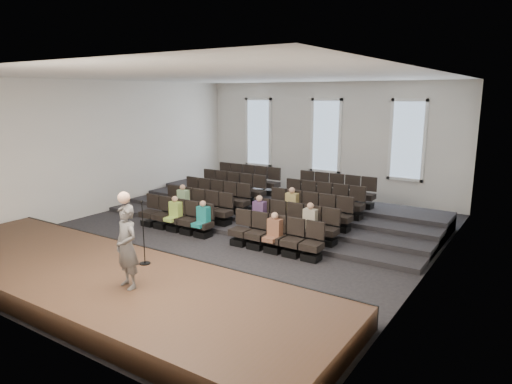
% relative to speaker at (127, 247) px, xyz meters
% --- Properties ---
extents(ground, '(14.00, 14.00, 0.00)m').
position_rel_speaker_xyz_m(ground, '(-1.20, 5.32, -1.39)').
color(ground, black).
rests_on(ground, ground).
extents(ceiling, '(12.00, 14.00, 0.02)m').
position_rel_speaker_xyz_m(ceiling, '(-1.20, 5.32, 3.62)').
color(ceiling, white).
rests_on(ceiling, ground).
extents(wall_back, '(12.00, 0.04, 5.00)m').
position_rel_speaker_xyz_m(wall_back, '(-1.20, 12.34, 1.11)').
color(wall_back, silver).
rests_on(wall_back, ground).
extents(wall_front, '(12.00, 0.04, 5.00)m').
position_rel_speaker_xyz_m(wall_front, '(-1.20, -1.70, 1.11)').
color(wall_front, silver).
rests_on(wall_front, ground).
extents(wall_left, '(0.04, 14.00, 5.00)m').
position_rel_speaker_xyz_m(wall_left, '(-7.22, 5.32, 1.11)').
color(wall_left, silver).
rests_on(wall_left, ground).
extents(wall_right, '(0.04, 14.00, 5.00)m').
position_rel_speaker_xyz_m(wall_right, '(4.82, 5.32, 1.11)').
color(wall_right, silver).
rests_on(wall_right, ground).
extents(stage, '(11.80, 3.60, 0.50)m').
position_rel_speaker_xyz_m(stage, '(-1.20, 0.22, -1.14)').
color(stage, '#3E271A').
rests_on(stage, ground).
extents(stage_lip, '(11.80, 0.06, 0.52)m').
position_rel_speaker_xyz_m(stage_lip, '(-1.20, 1.99, -1.14)').
color(stage_lip, black).
rests_on(stage_lip, ground).
extents(risers, '(11.80, 4.80, 0.60)m').
position_rel_speaker_xyz_m(risers, '(-1.20, 8.50, -1.19)').
color(risers, black).
rests_on(risers, ground).
extents(seating_rows, '(6.80, 4.70, 1.67)m').
position_rel_speaker_xyz_m(seating_rows, '(-1.20, 6.87, -0.71)').
color(seating_rows, black).
rests_on(seating_rows, ground).
extents(windows, '(8.44, 0.10, 3.24)m').
position_rel_speaker_xyz_m(windows, '(-1.20, 12.28, 1.31)').
color(windows, white).
rests_on(windows, wall_back).
extents(audience, '(5.45, 2.64, 1.10)m').
position_rel_speaker_xyz_m(audience, '(-1.01, 5.48, -0.60)').
color(audience, '#A4C950').
rests_on(audience, seating_rows).
extents(speaker, '(0.72, 0.55, 1.78)m').
position_rel_speaker_xyz_m(speaker, '(0.00, 0.00, 0.00)').
color(speaker, '#53504E').
rests_on(speaker, stage).
extents(mic_stand, '(0.26, 0.26, 1.57)m').
position_rel_speaker_xyz_m(mic_stand, '(-0.73, 1.13, -0.42)').
color(mic_stand, black).
rests_on(mic_stand, stage).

